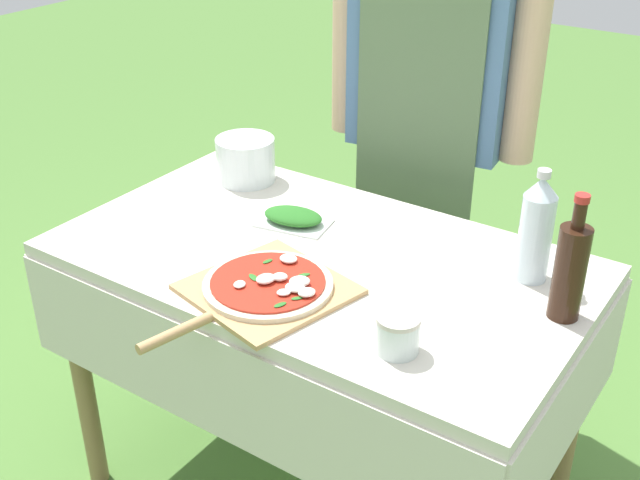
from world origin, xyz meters
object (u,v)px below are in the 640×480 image
(prep_table, at_px, (320,295))
(mixing_tub, at_px, (246,160))
(sauce_jar, at_px, (398,336))
(person_cook, at_px, (430,96))
(water_bottle, at_px, (536,229))
(herb_container, at_px, (293,217))
(oil_bottle, at_px, (570,270))
(pizza_on_peel, at_px, (267,288))

(prep_table, distance_m, mixing_tub, 0.53)
(prep_table, bearing_deg, sauce_jar, -34.12)
(person_cook, bearing_deg, water_bottle, 130.37)
(sauce_jar, bearing_deg, herb_container, 146.39)
(oil_bottle, relative_size, sauce_jar, 3.20)
(person_cook, height_order, mixing_tub, person_cook)
(oil_bottle, relative_size, water_bottle, 1.06)
(prep_table, distance_m, water_bottle, 0.56)
(prep_table, relative_size, water_bottle, 4.81)
(mixing_tub, bearing_deg, sauce_jar, -31.82)
(person_cook, bearing_deg, herb_container, 75.37)
(prep_table, height_order, sauce_jar, sauce_jar)
(person_cook, xyz_separation_m, pizza_on_peel, (0.07, -0.90, -0.19))
(prep_table, xyz_separation_m, mixing_tub, (-0.43, 0.25, 0.18))
(water_bottle, relative_size, sauce_jar, 3.03)
(herb_container, distance_m, mixing_tub, 0.32)
(herb_container, bearing_deg, pizza_on_peel, -63.96)
(mixing_tub, height_order, sauce_jar, mixing_tub)
(sauce_jar, bearing_deg, person_cook, 114.31)
(person_cook, distance_m, oil_bottle, 0.90)
(prep_table, xyz_separation_m, water_bottle, (0.47, 0.18, 0.25))
(person_cook, relative_size, mixing_tub, 10.12)
(herb_container, xyz_separation_m, mixing_tub, (-0.28, 0.15, 0.05))
(water_bottle, relative_size, mixing_tub, 1.60)
(water_bottle, distance_m, herb_container, 0.63)
(pizza_on_peel, bearing_deg, person_cook, 107.67)
(oil_bottle, height_order, sauce_jar, oil_bottle)
(mixing_tub, bearing_deg, oil_bottle, -9.72)
(person_cook, bearing_deg, mixing_tub, 43.66)
(pizza_on_peel, bearing_deg, prep_table, 104.12)
(herb_container, bearing_deg, water_bottle, 8.35)
(person_cook, xyz_separation_m, water_bottle, (0.53, -0.50, -0.08))
(herb_container, relative_size, mixing_tub, 1.21)
(prep_table, height_order, oil_bottle, oil_bottle)
(person_cook, xyz_separation_m, sauce_jar, (0.42, -0.92, -0.17))
(pizza_on_peel, xyz_separation_m, water_bottle, (0.47, 0.40, 0.11))
(person_cook, xyz_separation_m, oil_bottle, (0.65, -0.61, -0.09))
(herb_container, height_order, sauce_jar, sauce_jar)
(person_cook, distance_m, herb_container, 0.62)
(person_cook, xyz_separation_m, herb_container, (-0.08, -0.59, -0.19))
(oil_bottle, height_order, mixing_tub, oil_bottle)
(oil_bottle, relative_size, herb_container, 1.40)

